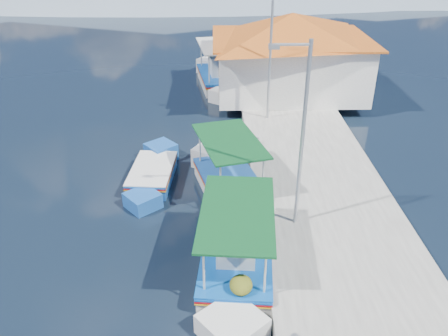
{
  "coord_description": "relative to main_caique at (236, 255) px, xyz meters",
  "views": [
    {
      "loc": [
        2.0,
        -10.43,
        9.36
      ],
      "look_at": [
        2.29,
        4.29,
        1.3
      ],
      "focal_mm": 36.68,
      "sensor_mm": 36.0,
      "label": 1
    }
  ],
  "objects": [
    {
      "name": "quay",
      "position": [
        3.32,
        5.64,
        -0.2
      ],
      "size": [
        5.0,
        44.0,
        0.5
      ],
      "primitive_type": "cube",
      "color": "#AFADA4",
      "rests_on": "ground"
    },
    {
      "name": "lamp_post_near",
      "position": [
        1.93,
        1.64,
        3.4
      ],
      "size": [
        1.21,
        0.14,
        6.0
      ],
      "color": "#A5A8AD",
      "rests_on": "quay"
    },
    {
      "name": "bollards",
      "position": [
        1.22,
        4.89,
        0.2
      ],
      "size": [
        0.2,
        17.2,
        0.3
      ],
      "color": "#A5A8AD",
      "rests_on": "quay"
    },
    {
      "name": "caique_green_canopy",
      "position": [
        -0.06,
        4.4,
        -0.08
      ],
      "size": [
        3.1,
        6.47,
        2.5
      ],
      "rotation": [
        0.0,
        0.0,
        -0.26
      ],
      "color": "silver",
      "rests_on": "ground"
    },
    {
      "name": "lamp_post_far",
      "position": [
        1.93,
        10.64,
        3.4
      ],
      "size": [
        1.21,
        0.14,
        6.0
      ],
      "color": "#A5A8AD",
      "rests_on": "quay"
    },
    {
      "name": "ground",
      "position": [
        -2.58,
        -0.36,
        -0.45
      ],
      "size": [
        160.0,
        160.0,
        0.0
      ],
      "primitive_type": "plane",
      "color": "black",
      "rests_on": "ground"
    },
    {
      "name": "main_caique",
      "position": [
        0.0,
        0.0,
        0.0
      ],
      "size": [
        2.44,
        7.08,
        2.34
      ],
      "rotation": [
        0.0,
        0.0,
        0.09
      ],
      "color": "silver",
      "rests_on": "ground"
    },
    {
      "name": "harbor_building",
      "position": [
        3.62,
        14.64,
        2.32
      ],
      "size": [
        10.49,
        10.49,
        4.4
      ],
      "color": "white",
      "rests_on": "quay"
    },
    {
      "name": "caique_blue_hull",
      "position": [
        -3.15,
        5.31,
        -0.19
      ],
      "size": [
        1.83,
        5.34,
        0.95
      ],
      "rotation": [
        0.0,
        0.0,
        0.08
      ],
      "color": "#1A4D9C",
      "rests_on": "ground"
    },
    {
      "name": "caique_far",
      "position": [
        -0.29,
        17.29,
        0.08
      ],
      "size": [
        3.14,
        8.07,
        2.85
      ],
      "rotation": [
        0.0,
        0.0,
        -0.14
      ],
      "color": "silver",
      "rests_on": "ground"
    }
  ]
}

